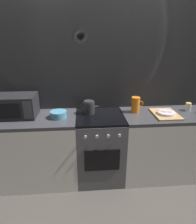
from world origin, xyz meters
TOP-DOWN VIEW (x-y plane):
  - ground_plane at (0.00, 0.00)m, footprint 8.00×8.00m
  - back_wall at (0.00, 0.32)m, footprint 3.60×0.05m
  - counter_left at (-0.90, 0.00)m, footprint 1.20×0.60m
  - stove_unit at (-0.00, -0.00)m, footprint 0.60×0.63m
  - counter_right at (0.90, 0.00)m, footprint 1.20×0.60m
  - microwave at (-1.01, 0.07)m, footprint 0.46×0.35m
  - kettle at (-0.13, 0.10)m, footprint 0.28×0.15m
  - mixing_bowl at (-0.51, -0.01)m, footprint 0.20×0.20m
  - pitcher at (0.47, 0.09)m, footprint 0.16×0.11m
  - dish_pile at (0.82, -0.04)m, footprint 0.30×0.40m
  - spice_jar at (1.18, 0.09)m, footprint 0.08×0.08m

SIDE VIEW (x-z plane):
  - ground_plane at x=0.00m, z-range 0.00..0.00m
  - stove_unit at x=0.00m, z-range 0.00..0.90m
  - counter_left at x=-0.90m, z-range 0.00..0.90m
  - counter_right at x=0.90m, z-range 0.00..0.90m
  - dish_pile at x=0.82m, z-range 0.89..0.95m
  - mixing_bowl at x=-0.51m, z-range 0.90..0.98m
  - spice_jar at x=1.18m, z-range 0.90..1.00m
  - kettle at x=-0.13m, z-range 0.90..1.06m
  - pitcher at x=0.47m, z-range 0.90..1.10m
  - microwave at x=-1.01m, z-range 0.90..1.17m
  - back_wall at x=0.00m, z-range 0.00..2.40m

